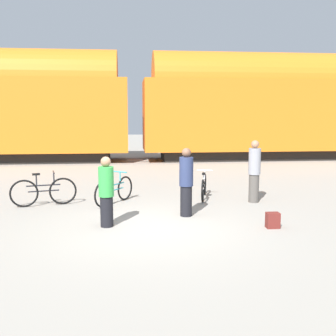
% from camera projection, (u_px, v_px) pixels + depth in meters
% --- Properties ---
extents(ground_plane, '(80.00, 80.00, 0.00)m').
position_uv_depth(ground_plane, '(149.00, 227.00, 8.65)').
color(ground_plane, gray).
extents(freight_train, '(26.08, 3.16, 5.75)m').
position_uv_depth(freight_train, '(136.00, 104.00, 20.73)').
color(freight_train, black).
rests_on(freight_train, ground_plane).
extents(rail_near, '(38.08, 0.07, 0.01)m').
position_uv_depth(rail_near, '(136.00, 162.00, 20.43)').
color(rail_near, '#4C4238').
rests_on(rail_near, ground_plane).
extents(rail_far, '(38.08, 0.07, 0.01)m').
position_uv_depth(rail_far, '(136.00, 159.00, 21.85)').
color(rail_far, '#4C4238').
rests_on(rail_far, ground_plane).
extents(bicycle_black, '(1.71, 0.53, 0.92)m').
position_uv_depth(bicycle_black, '(44.00, 191.00, 10.59)').
color(bicycle_black, black).
rests_on(bicycle_black, ground_plane).
extents(bicycle_teal, '(1.02, 1.44, 0.87)m').
position_uv_depth(bicycle_teal, '(114.00, 190.00, 10.85)').
color(bicycle_teal, black).
rests_on(bicycle_teal, ground_plane).
extents(bicycle_silver, '(0.54, 1.67, 0.81)m').
position_uv_depth(bicycle_silver, '(204.00, 187.00, 11.55)').
color(bicycle_silver, black).
rests_on(bicycle_silver, ground_plane).
extents(person_in_grey, '(0.33, 0.33, 1.74)m').
position_uv_depth(person_in_grey, '(254.00, 171.00, 10.96)').
color(person_in_grey, '#514C47').
rests_on(person_in_grey, ground_plane).
extents(person_in_navy, '(0.34, 0.34, 1.66)m').
position_uv_depth(person_in_navy, '(186.00, 182.00, 9.46)').
color(person_in_navy, black).
rests_on(person_in_navy, ground_plane).
extents(person_in_green, '(0.33, 0.33, 1.55)m').
position_uv_depth(person_in_green, '(106.00, 192.00, 8.57)').
color(person_in_green, black).
rests_on(person_in_green, ground_plane).
extents(backpack, '(0.28, 0.20, 0.34)m').
position_uv_depth(backpack, '(273.00, 220.00, 8.54)').
color(backpack, maroon).
rests_on(backpack, ground_plane).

